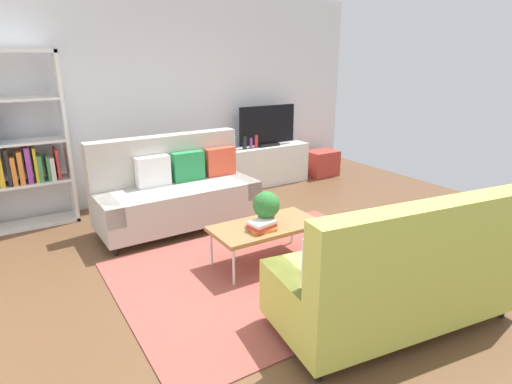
{
  "coord_description": "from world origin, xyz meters",
  "views": [
    {
      "loc": [
        -2.2,
        -3.19,
        2.03
      ],
      "look_at": [
        0.05,
        0.44,
        0.65
      ],
      "focal_mm": 29.76,
      "sensor_mm": 36.0,
      "label": 1
    }
  ],
  "objects_px": {
    "tv": "(267,126)",
    "storage_trunk": "(322,163)",
    "couch_beige": "(176,191)",
    "bottle_2": "(256,141)",
    "bottle_1": "(251,143)",
    "coffee_table": "(266,227)",
    "bookshelf": "(14,149)",
    "tv_console": "(266,165)",
    "vase_0": "(233,143)",
    "bottle_0": "(245,142)",
    "potted_plant": "(266,207)",
    "table_book_0": "(262,229)",
    "couch_green": "(398,275)"
  },
  "relations": [
    {
      "from": "tv",
      "to": "couch_green",
      "type": "bearing_deg",
      "value": -108.68
    },
    {
      "from": "bottle_0",
      "to": "bottle_2",
      "type": "height_order",
      "value": "same"
    },
    {
      "from": "bottle_0",
      "to": "bottle_2",
      "type": "xyz_separation_m",
      "value": [
        0.21,
        0.0,
        -0.0
      ]
    },
    {
      "from": "couch_green",
      "to": "vase_0",
      "type": "distance_m",
      "value": 3.91
    },
    {
      "from": "tv_console",
      "to": "bottle_2",
      "type": "xyz_separation_m",
      "value": [
        -0.22,
        -0.04,
        0.42
      ]
    },
    {
      "from": "bottle_1",
      "to": "tv",
      "type": "bearing_deg",
      "value": 3.6
    },
    {
      "from": "bookshelf",
      "to": "potted_plant",
      "type": "relative_size",
      "value": 6.09
    },
    {
      "from": "couch_green",
      "to": "tv_console",
      "type": "bearing_deg",
      "value": 79.21
    },
    {
      "from": "tv",
      "to": "storage_trunk",
      "type": "height_order",
      "value": "tv"
    },
    {
      "from": "couch_green",
      "to": "coffee_table",
      "type": "bearing_deg",
      "value": 108.86
    },
    {
      "from": "coffee_table",
      "to": "storage_trunk",
      "type": "distance_m",
      "value": 3.49
    },
    {
      "from": "bottle_1",
      "to": "bottle_2",
      "type": "relative_size",
      "value": 0.81
    },
    {
      "from": "bottle_2",
      "to": "storage_trunk",
      "type": "bearing_deg",
      "value": -2.6
    },
    {
      "from": "table_book_0",
      "to": "vase_0",
      "type": "height_order",
      "value": "vase_0"
    },
    {
      "from": "couch_green",
      "to": "bottle_2",
      "type": "xyz_separation_m",
      "value": [
        1.05,
        3.75,
        0.3
      ]
    },
    {
      "from": "bottle_0",
      "to": "bottle_1",
      "type": "height_order",
      "value": "bottle_0"
    },
    {
      "from": "table_book_0",
      "to": "vase_0",
      "type": "relative_size",
      "value": 1.27
    },
    {
      "from": "couch_beige",
      "to": "vase_0",
      "type": "bearing_deg",
      "value": -145.12
    },
    {
      "from": "couch_beige",
      "to": "bottle_2",
      "type": "height_order",
      "value": "couch_beige"
    },
    {
      "from": "coffee_table",
      "to": "bottle_0",
      "type": "distance_m",
      "value": 2.61
    },
    {
      "from": "vase_0",
      "to": "bottle_0",
      "type": "xyz_separation_m",
      "value": [
        0.15,
        -0.09,
        0.01
      ]
    },
    {
      "from": "couch_beige",
      "to": "couch_green",
      "type": "xyz_separation_m",
      "value": [
        0.67,
        -2.84,
        -0.01
      ]
    },
    {
      "from": "coffee_table",
      "to": "couch_beige",
      "type": "bearing_deg",
      "value": 105.29
    },
    {
      "from": "couch_beige",
      "to": "bottle_1",
      "type": "bearing_deg",
      "value": -152.15
    },
    {
      "from": "coffee_table",
      "to": "bottle_1",
      "type": "height_order",
      "value": "bottle_1"
    },
    {
      "from": "storage_trunk",
      "to": "bottle_2",
      "type": "bearing_deg",
      "value": 177.4
    },
    {
      "from": "table_book_0",
      "to": "bottle_1",
      "type": "bearing_deg",
      "value": 61.05
    },
    {
      "from": "table_book_0",
      "to": "bottle_2",
      "type": "bearing_deg",
      "value": 59.32
    },
    {
      "from": "storage_trunk",
      "to": "vase_0",
      "type": "height_order",
      "value": "vase_0"
    },
    {
      "from": "couch_beige",
      "to": "vase_0",
      "type": "relative_size",
      "value": 10.14
    },
    {
      "from": "bottle_1",
      "to": "bottle_2",
      "type": "xyz_separation_m",
      "value": [
        0.1,
        0.0,
        0.02
      ]
    },
    {
      "from": "tv_console",
      "to": "vase_0",
      "type": "relative_size",
      "value": 7.4
    },
    {
      "from": "table_book_0",
      "to": "vase_0",
      "type": "distance_m",
      "value": 2.76
    },
    {
      "from": "coffee_table",
      "to": "bottle_2",
      "type": "distance_m",
      "value": 2.7
    },
    {
      "from": "couch_green",
      "to": "coffee_table",
      "type": "height_order",
      "value": "couch_green"
    },
    {
      "from": "couch_green",
      "to": "potted_plant",
      "type": "height_order",
      "value": "couch_green"
    },
    {
      "from": "tv",
      "to": "vase_0",
      "type": "bearing_deg",
      "value": 173.12
    },
    {
      "from": "vase_0",
      "to": "bookshelf",
      "type": "bearing_deg",
      "value": -179.42
    },
    {
      "from": "potted_plant",
      "to": "bottle_2",
      "type": "height_order",
      "value": "bottle_2"
    },
    {
      "from": "bottle_0",
      "to": "bottle_1",
      "type": "bearing_deg",
      "value": 0.0
    },
    {
      "from": "tv_console",
      "to": "tv",
      "type": "bearing_deg",
      "value": -90.0
    },
    {
      "from": "vase_0",
      "to": "bottle_0",
      "type": "relative_size",
      "value": 0.93
    },
    {
      "from": "couch_beige",
      "to": "bookshelf",
      "type": "relative_size",
      "value": 0.91
    },
    {
      "from": "tv_console",
      "to": "bottle_1",
      "type": "bearing_deg",
      "value": -172.83
    },
    {
      "from": "table_book_0",
      "to": "bottle_1",
      "type": "distance_m",
      "value": 2.79
    },
    {
      "from": "coffee_table",
      "to": "bookshelf",
      "type": "relative_size",
      "value": 0.52
    },
    {
      "from": "tv",
      "to": "potted_plant",
      "type": "height_order",
      "value": "tv"
    },
    {
      "from": "couch_beige",
      "to": "potted_plant",
      "type": "relative_size",
      "value": 5.56
    },
    {
      "from": "storage_trunk",
      "to": "potted_plant",
      "type": "xyz_separation_m",
      "value": [
        -2.65,
        -2.27,
        0.39
      ]
    },
    {
      "from": "coffee_table",
      "to": "bottle_1",
      "type": "relative_size",
      "value": 6.65
    }
  ]
}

